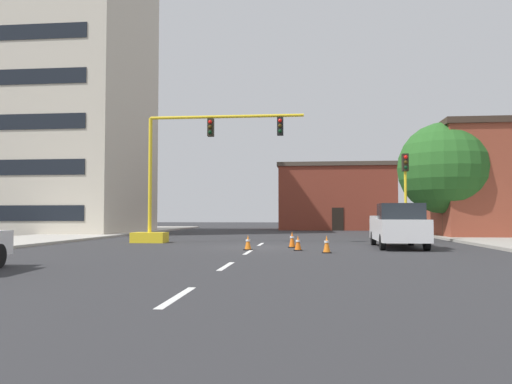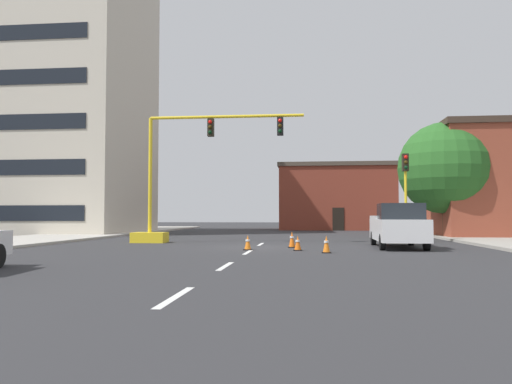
{
  "view_description": "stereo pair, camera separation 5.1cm",
  "coord_description": "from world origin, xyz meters",
  "px_view_note": "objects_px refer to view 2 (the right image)",
  "views": [
    {
      "loc": [
        2.33,
        -22.96,
        1.48
      ],
      "look_at": [
        -0.27,
        2.79,
        2.67
      ],
      "focal_mm": 35.36,
      "sensor_mm": 36.0,
      "label": 1
    },
    {
      "loc": [
        2.38,
        -22.95,
        1.48
      ],
      "look_at": [
        -0.27,
        2.79,
        2.67
      ],
      "focal_mm": 35.36,
      "sensor_mm": 36.0,
      "label": 2
    }
  ],
  "objects_px": {
    "traffic_signal_gantry": "(171,201)",
    "pickup_truck_white": "(398,226)",
    "tree_right_mid": "(445,168)",
    "traffic_cone_roadside_d": "(292,240)",
    "traffic_cone_roadside_b": "(248,243)",
    "traffic_cone_roadside_c": "(326,244)",
    "traffic_cone_roadside_a": "(298,243)",
    "traffic_light_pole_right": "(406,177)"
  },
  "relations": [
    {
      "from": "tree_right_mid",
      "to": "traffic_cone_roadside_c",
      "type": "height_order",
      "value": "tree_right_mid"
    },
    {
      "from": "tree_right_mid",
      "to": "traffic_cone_roadside_b",
      "type": "distance_m",
      "value": 17.19
    },
    {
      "from": "pickup_truck_white",
      "to": "traffic_cone_roadside_b",
      "type": "distance_m",
      "value": 6.98
    },
    {
      "from": "tree_right_mid",
      "to": "pickup_truck_white",
      "type": "distance_m",
      "value": 11.64
    },
    {
      "from": "traffic_cone_roadside_a",
      "to": "traffic_cone_roadside_b",
      "type": "bearing_deg",
      "value": 176.75
    },
    {
      "from": "traffic_signal_gantry",
      "to": "pickup_truck_white",
      "type": "height_order",
      "value": "traffic_signal_gantry"
    },
    {
      "from": "traffic_cone_roadside_a",
      "to": "traffic_signal_gantry",
      "type": "bearing_deg",
      "value": 142.16
    },
    {
      "from": "traffic_light_pole_right",
      "to": "traffic_cone_roadside_b",
      "type": "relative_size",
      "value": 7.52
    },
    {
      "from": "traffic_signal_gantry",
      "to": "traffic_light_pole_right",
      "type": "distance_m",
      "value": 12.7
    },
    {
      "from": "traffic_cone_roadside_c",
      "to": "pickup_truck_white",
      "type": "bearing_deg",
      "value": 46.66
    },
    {
      "from": "traffic_cone_roadside_b",
      "to": "traffic_cone_roadside_c",
      "type": "xyz_separation_m",
      "value": [
        3.25,
        -1.35,
        0.02
      ]
    },
    {
      "from": "traffic_cone_roadside_b",
      "to": "traffic_cone_roadside_d",
      "type": "xyz_separation_m",
      "value": [
        1.81,
        1.79,
        0.05
      ]
    },
    {
      "from": "pickup_truck_white",
      "to": "traffic_cone_roadside_a",
      "type": "xyz_separation_m",
      "value": [
        -4.48,
        -2.32,
        -0.67
      ]
    },
    {
      "from": "traffic_cone_roadside_b",
      "to": "traffic_cone_roadside_c",
      "type": "height_order",
      "value": "traffic_cone_roadside_c"
    },
    {
      "from": "pickup_truck_white",
      "to": "traffic_light_pole_right",
      "type": "bearing_deg",
      "value": 74.71
    },
    {
      "from": "traffic_light_pole_right",
      "to": "traffic_cone_roadside_a",
      "type": "distance_m",
      "value": 9.37
    },
    {
      "from": "tree_right_mid",
      "to": "traffic_cone_roadside_c",
      "type": "bearing_deg",
      "value": -120.76
    },
    {
      "from": "traffic_signal_gantry",
      "to": "tree_right_mid",
      "type": "distance_m",
      "value": 17.7
    },
    {
      "from": "tree_right_mid",
      "to": "traffic_cone_roadside_a",
      "type": "xyz_separation_m",
      "value": [
        -9.22,
        -12.34,
        -4.2
      ]
    },
    {
      "from": "traffic_signal_gantry",
      "to": "traffic_light_pole_right",
      "type": "xyz_separation_m",
      "value": [
        12.56,
        1.38,
        1.28
      ]
    },
    {
      "from": "traffic_cone_roadside_d",
      "to": "traffic_cone_roadside_a",
      "type": "bearing_deg",
      "value": -81.05
    },
    {
      "from": "traffic_cone_roadside_a",
      "to": "traffic_cone_roadside_d",
      "type": "height_order",
      "value": "traffic_cone_roadside_d"
    },
    {
      "from": "traffic_signal_gantry",
      "to": "tree_right_mid",
      "type": "bearing_deg",
      "value": 23.51
    },
    {
      "from": "traffic_light_pole_right",
      "to": "traffic_cone_roadside_d",
      "type": "bearing_deg",
      "value": -141.25
    },
    {
      "from": "pickup_truck_white",
      "to": "traffic_cone_roadside_a",
      "type": "distance_m",
      "value": 5.09
    },
    {
      "from": "pickup_truck_white",
      "to": "traffic_cone_roadside_b",
      "type": "height_order",
      "value": "pickup_truck_white"
    },
    {
      "from": "tree_right_mid",
      "to": "pickup_truck_white",
      "type": "xyz_separation_m",
      "value": [
        -4.73,
        -10.03,
        -3.54
      ]
    },
    {
      "from": "traffic_light_pole_right",
      "to": "traffic_cone_roadside_c",
      "type": "height_order",
      "value": "traffic_light_pole_right"
    },
    {
      "from": "traffic_cone_roadside_a",
      "to": "traffic_light_pole_right",
      "type": "bearing_deg",
      "value": 49.75
    },
    {
      "from": "tree_right_mid",
      "to": "traffic_cone_roadside_d",
      "type": "bearing_deg",
      "value": -132.38
    },
    {
      "from": "tree_right_mid",
      "to": "pickup_truck_white",
      "type": "bearing_deg",
      "value": -115.27
    },
    {
      "from": "traffic_cone_roadside_a",
      "to": "tree_right_mid",
      "type": "bearing_deg",
      "value": 53.25
    },
    {
      "from": "pickup_truck_white",
      "to": "traffic_cone_roadside_d",
      "type": "bearing_deg",
      "value": -175.16
    },
    {
      "from": "traffic_light_pole_right",
      "to": "traffic_cone_roadside_b",
      "type": "distance_m",
      "value": 10.71
    },
    {
      "from": "traffic_cone_roadside_d",
      "to": "traffic_signal_gantry",
      "type": "bearing_deg",
      "value": 152.45
    },
    {
      "from": "traffic_light_pole_right",
      "to": "traffic_cone_roadside_a",
      "type": "bearing_deg",
      "value": -130.25
    },
    {
      "from": "traffic_cone_roadside_b",
      "to": "traffic_signal_gantry",
      "type": "bearing_deg",
      "value": 132.38
    },
    {
      "from": "traffic_signal_gantry",
      "to": "traffic_cone_roadside_c",
      "type": "distance_m",
      "value": 10.54
    },
    {
      "from": "traffic_light_pole_right",
      "to": "tree_right_mid",
      "type": "distance_m",
      "value": 6.71
    },
    {
      "from": "traffic_light_pole_right",
      "to": "traffic_cone_roadside_b",
      "type": "height_order",
      "value": "traffic_light_pole_right"
    },
    {
      "from": "traffic_signal_gantry",
      "to": "traffic_cone_roadside_d",
      "type": "relative_size",
      "value": 12.32
    },
    {
      "from": "traffic_cone_roadside_b",
      "to": "traffic_cone_roadside_d",
      "type": "relative_size",
      "value": 0.86
    }
  ]
}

